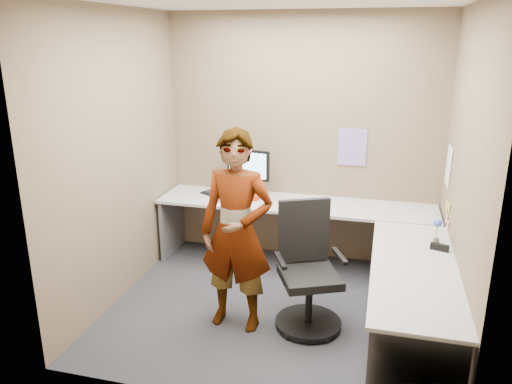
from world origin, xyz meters
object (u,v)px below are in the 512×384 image
(desk, at_px, (329,240))
(office_chair, at_px, (307,278))
(monitor, at_px, (248,167))
(person, at_px, (236,232))

(desk, bearing_deg, office_chair, -101.69)
(desk, relative_size, office_chair, 2.75)
(office_chair, bearing_deg, monitor, 100.78)
(monitor, xyz_separation_m, person, (0.28, -1.36, -0.20))
(monitor, relative_size, person, 0.28)
(desk, distance_m, person, 1.03)
(monitor, distance_m, person, 1.41)
(desk, height_order, office_chair, office_chair)
(desk, bearing_deg, monitor, 145.67)
(person, bearing_deg, monitor, 104.85)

